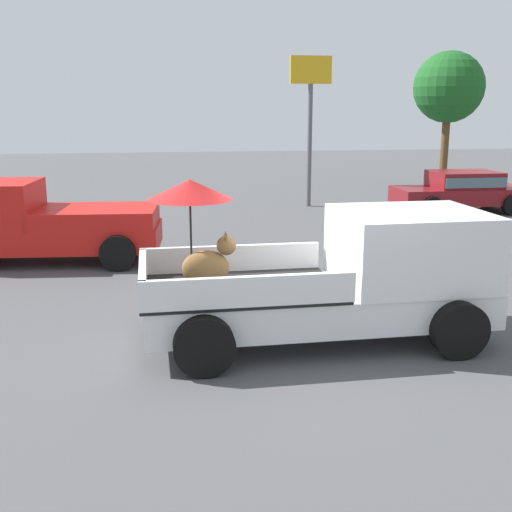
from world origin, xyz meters
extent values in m
plane|color=#4C4C4F|center=(0.00, 0.00, 0.00)|extent=(80.00, 80.00, 0.00)
cylinder|color=black|center=(1.73, 1.01, 0.40)|extent=(0.80, 0.29, 0.80)
cylinder|color=black|center=(1.77, -0.95, 0.40)|extent=(0.80, 0.29, 0.80)
cylinder|color=black|center=(-1.77, 0.95, 0.40)|extent=(0.80, 0.29, 0.80)
cylinder|color=black|center=(-1.73, -1.01, 0.40)|extent=(0.80, 0.29, 0.80)
cube|color=white|center=(0.00, 0.00, 0.57)|extent=(5.03, 1.89, 0.50)
cube|color=white|center=(1.40, 0.03, 1.36)|extent=(2.13, 1.90, 1.08)
cube|color=#4C606B|center=(2.40, 0.04, 1.56)|extent=(0.09, 1.72, 0.64)
cube|color=black|center=(-1.15, -0.02, 0.85)|extent=(2.83, 1.89, 0.06)
cube|color=white|center=(-1.17, 0.90, 1.08)|extent=(2.80, 0.15, 0.40)
cube|color=white|center=(-1.13, -0.94, 1.08)|extent=(2.80, 0.15, 0.40)
cube|color=white|center=(-2.50, -0.05, 1.08)|extent=(0.13, 1.84, 0.40)
ellipsoid|color=olive|center=(-1.62, 0.10, 1.14)|extent=(0.69, 0.33, 0.52)
sphere|color=olive|center=(-1.32, 0.10, 1.46)|extent=(0.29, 0.29, 0.28)
cone|color=olive|center=(-1.32, 0.18, 1.60)|extent=(0.09, 0.09, 0.12)
cone|color=olive|center=(-1.32, 0.02, 1.60)|extent=(0.09, 0.09, 0.12)
cylinder|color=black|center=(-1.82, 0.10, 1.52)|extent=(0.03, 0.03, 1.29)
cone|color=red|center=(-1.82, 0.10, 2.27)|extent=(1.21, 1.21, 0.28)
cylinder|color=black|center=(-3.16, 4.56, 0.38)|extent=(0.78, 0.32, 0.76)
cylinder|color=black|center=(-3.01, 6.46, 0.38)|extent=(0.78, 0.32, 0.76)
cube|color=red|center=(-4.68, 5.64, 0.55)|extent=(4.93, 2.17, 0.50)
cube|color=red|center=(-3.68, 5.56, 1.00)|extent=(2.83, 2.01, 0.40)
cylinder|color=black|center=(6.14, 9.76, 0.33)|extent=(0.66, 0.22, 0.66)
cylinder|color=black|center=(6.15, 11.52, 0.33)|extent=(0.66, 0.22, 0.66)
cylinder|color=black|center=(8.84, 9.76, 0.33)|extent=(0.66, 0.22, 0.66)
cylinder|color=black|center=(8.85, 11.52, 0.33)|extent=(0.66, 0.22, 0.66)
cube|color=maroon|center=(7.49, 10.64, 0.55)|extent=(4.30, 1.77, 0.52)
cube|color=maroon|center=(7.59, 10.64, 1.05)|extent=(2.10, 1.60, 0.56)
cube|color=#4C606B|center=(7.59, 10.64, 1.05)|extent=(2.04, 1.68, 0.32)
cylinder|color=#59595B|center=(2.85, 12.59, 2.06)|extent=(0.16, 0.16, 4.13)
cube|color=gold|center=(2.85, 12.59, 4.58)|extent=(1.40, 0.12, 0.90)
cylinder|color=brown|center=(9.50, 16.30, 1.58)|extent=(0.32, 0.32, 3.15)
sphere|color=#19561E|center=(9.50, 16.30, 4.16)|extent=(2.87, 2.87, 2.87)
camera|label=1|loc=(-2.20, -8.55, 3.38)|focal=43.92mm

